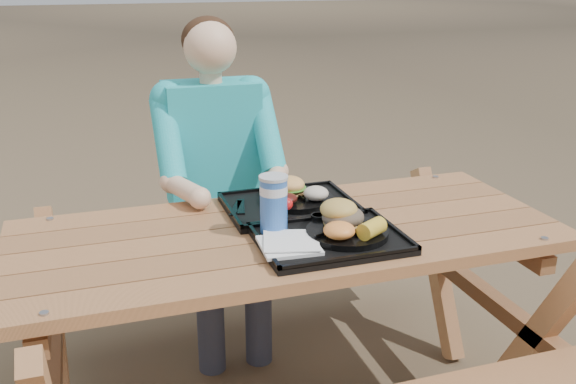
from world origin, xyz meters
name	(u,v)px	position (x,y,z in m)	size (l,w,h in m)	color
picnic_table	(288,328)	(0.00, 0.00, 0.38)	(1.80, 1.49, 0.75)	#999999
tray_near	(330,240)	(0.09, -0.15, 0.76)	(0.45, 0.35, 0.02)	black
tray_far	(290,206)	(0.06, 0.18, 0.76)	(0.45, 0.35, 0.02)	black
plate_near	(347,232)	(0.15, -0.15, 0.78)	(0.26, 0.26, 0.02)	black
plate_far	(297,199)	(0.09, 0.19, 0.78)	(0.26, 0.26, 0.02)	black
napkin_stack	(289,244)	(-0.06, -0.18, 0.78)	(0.17, 0.17, 0.02)	white
soda_cup	(274,205)	(-0.06, -0.05, 0.86)	(0.09, 0.09, 0.18)	#174FB0
condiment_bbq	(319,219)	(0.10, -0.03, 0.79)	(0.05, 0.05, 0.03)	black
condiment_mustard	(332,217)	(0.14, -0.03, 0.79)	(0.05, 0.05, 0.03)	#F0AC1A
sandwich	(343,206)	(0.15, -0.11, 0.86)	(0.13, 0.13, 0.13)	gold
mac_cheese	(339,230)	(0.10, -0.21, 0.81)	(0.10, 0.10, 0.05)	#FF9D43
corn_cob	(372,229)	(0.19, -0.23, 0.82)	(0.09, 0.09, 0.05)	yellow
cutlery_far	(241,206)	(-0.11, 0.20, 0.77)	(0.03, 0.15, 0.01)	black
burger	(290,181)	(0.08, 0.22, 0.84)	(0.11, 0.11, 0.10)	#F3A956
baked_beans	(286,198)	(0.04, 0.13, 0.81)	(0.08, 0.08, 0.04)	#46120E
potato_salad	(316,193)	(0.15, 0.13, 0.81)	(0.09, 0.09, 0.05)	beige
diner	(215,197)	(-0.10, 0.69, 0.64)	(0.48, 0.84, 1.28)	teal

